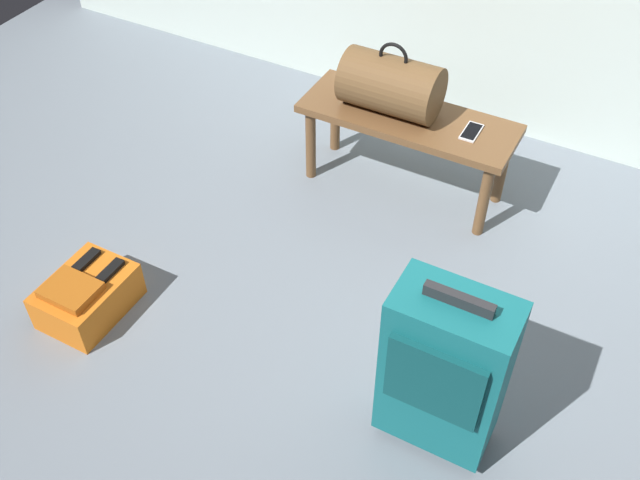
{
  "coord_description": "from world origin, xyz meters",
  "views": [
    {
      "loc": [
        0.65,
        -1.8,
        2.34
      ],
      "look_at": [
        -0.37,
        0.1,
        0.25
      ],
      "focal_mm": 41.12,
      "sensor_mm": 36.0,
      "label": 1
    }
  ],
  "objects": [
    {
      "name": "ground_plane",
      "position": [
        0.0,
        0.0,
        0.0
      ],
      "size": [
        6.6,
        6.6,
        0.0
      ],
      "primitive_type": "plane",
      "color": "slate"
    },
    {
      "name": "duffel_bag_brown",
      "position": [
        -0.41,
        0.84,
        0.56
      ],
      "size": [
        0.44,
        0.26,
        0.34
      ],
      "color": "brown",
      "rests_on": "bench"
    },
    {
      "name": "backpack_orange",
      "position": [
        -1.13,
        -0.5,
        0.09
      ],
      "size": [
        0.28,
        0.38,
        0.21
      ],
      "color": "orange",
      "rests_on": "ground"
    },
    {
      "name": "cell_phone",
      "position": [
        -0.02,
        0.85,
        0.43
      ],
      "size": [
        0.07,
        0.14,
        0.01
      ],
      "color": "silver",
      "rests_on": "bench"
    },
    {
      "name": "suitcase_upright_teal",
      "position": [
        0.34,
        -0.37,
        0.38
      ],
      "size": [
        0.39,
        0.25,
        0.75
      ],
      "color": "#14666B",
      "rests_on": "ground"
    },
    {
      "name": "bench",
      "position": [
        -0.32,
        0.84,
        0.36
      ],
      "size": [
        1.0,
        0.36,
        0.43
      ],
      "color": "brown",
      "rests_on": "ground"
    }
  ]
}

